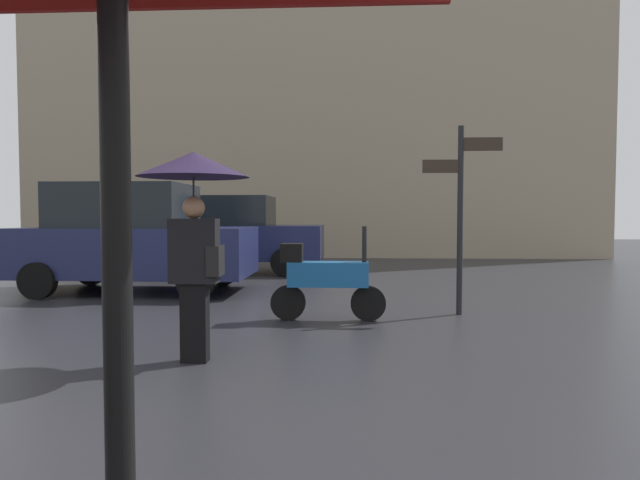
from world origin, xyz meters
The scene contains 6 objects.
pedestrian_with_umbrella centered at (-0.11, 2.60, 1.57)m, with size 1.04×1.04×1.96m.
parked_scooter centered at (1.00, 4.70, 0.56)m, with size 1.51×0.32×1.23m.
parked_car_left centered at (-2.53, 7.19, 0.97)m, with size 4.05×2.05×1.93m.
parked_car_right centered at (-1.62, 10.64, 0.94)m, with size 4.46×2.00×1.84m.
street_signpost centered at (2.86, 5.23, 1.59)m, with size 1.08×0.08×2.60m.
building_block centered at (0.00, 16.38, 7.25)m, with size 19.23×2.31×14.50m, color gray.
Camera 1 is at (1.34, -2.42, 1.38)m, focal length 30.80 mm.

